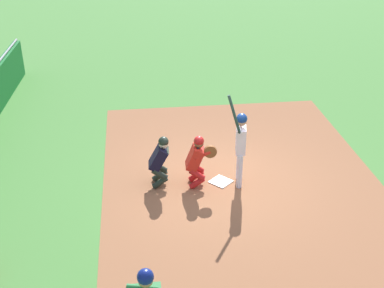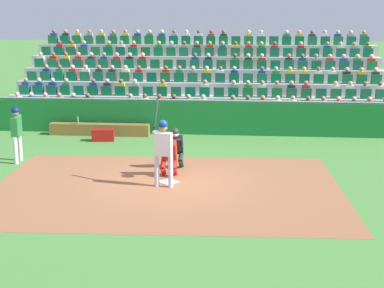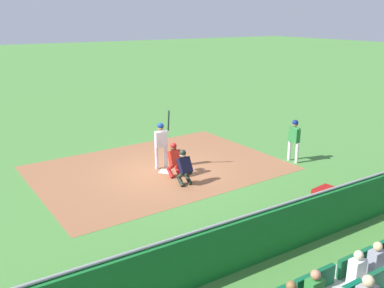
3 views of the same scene
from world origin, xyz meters
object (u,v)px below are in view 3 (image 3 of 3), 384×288
object	(u,v)px
catcher_crouching	(174,158)
equipment_duffel_bag	(323,194)
dugout_bench	(356,202)
home_plate_marker	(165,171)
batter_at_plate	(161,140)
home_plate_umpire	(184,166)
water_bottle_on_bench	(371,185)
on_deck_batter	(294,137)

from	to	relation	value
catcher_crouching	equipment_duffel_bag	bearing A→B (deg)	-55.54
catcher_crouching	dugout_bench	bearing A→B (deg)	-57.67
home_plate_marker	catcher_crouching	xyz separation A→B (m)	(0.08, -0.58, 0.71)
batter_at_plate	home_plate_umpire	world-z (taller)	batter_at_plate
dugout_bench	equipment_duffel_bag	distance (m)	1.02
batter_at_plate	equipment_duffel_bag	size ratio (longest dim) A/B	3.00
home_plate_umpire	dugout_bench	size ratio (longest dim) A/B	0.34
water_bottle_on_bench	dugout_bench	bearing A→B (deg)	-174.28
home_plate_marker	equipment_duffel_bag	xyz separation A→B (m)	(3.04, -4.90, 0.20)
equipment_duffel_bag	home_plate_marker	bearing A→B (deg)	114.19
dugout_bench	water_bottle_on_bench	size ratio (longest dim) A/B	13.76
equipment_duffel_bag	batter_at_plate	bearing A→B (deg)	111.51
home_plate_marker	dugout_bench	size ratio (longest dim) A/B	0.12
on_deck_batter	equipment_duffel_bag	bearing A→B (deg)	-120.63
batter_at_plate	dugout_bench	bearing A→B (deg)	-61.97
on_deck_batter	home_plate_marker	bearing A→B (deg)	160.76
batter_at_plate	water_bottle_on_bench	xyz separation A→B (m)	(4.14, -6.18, -0.56)
home_plate_umpire	water_bottle_on_bench	distance (m)	6.06
home_plate_marker	dugout_bench	world-z (taller)	dugout_bench
home_plate_umpire	on_deck_batter	world-z (taller)	on_deck_batter
home_plate_umpire	on_deck_batter	xyz separation A→B (m)	(4.94, -0.29, 0.36)
home_plate_marker	on_deck_batter	world-z (taller)	on_deck_batter
water_bottle_on_bench	home_plate_umpire	bearing A→B (deg)	134.34
water_bottle_on_bench	equipment_duffel_bag	world-z (taller)	water_bottle_on_bench
batter_at_plate	dugout_bench	distance (m)	7.15
batter_at_plate	dugout_bench	xyz separation A→B (m)	(3.33, -6.26, -0.92)
home_plate_umpire	on_deck_batter	size ratio (longest dim) A/B	0.73
batter_at_plate	on_deck_batter	bearing A→B (deg)	-23.75
batter_at_plate	dugout_bench	world-z (taller)	batter_at_plate
home_plate_marker	water_bottle_on_bench	world-z (taller)	water_bottle_on_bench
water_bottle_on_bench	on_deck_batter	size ratio (longest dim) A/B	0.16
catcher_crouching	water_bottle_on_bench	distance (m)	6.64
home_plate_marker	home_plate_umpire	bearing A→B (deg)	-90.82
batter_at_plate	water_bottle_on_bench	distance (m)	7.46
dugout_bench	home_plate_marker	bearing A→B (deg)	120.26
batter_at_plate	catcher_crouching	xyz separation A→B (m)	(-0.00, -0.99, -0.41)
catcher_crouching	equipment_duffel_bag	xyz separation A→B (m)	(2.97, -4.32, -0.51)
home_plate_marker	home_plate_umpire	world-z (taller)	home_plate_umpire
home_plate_umpire	dugout_bench	bearing A→B (deg)	-52.14
home_plate_marker	equipment_duffel_bag	bearing A→B (deg)	-58.16
home_plate_umpire	equipment_duffel_bag	xyz separation A→B (m)	(3.06, -3.47, -0.48)
batter_at_plate	catcher_crouching	world-z (taller)	batter_at_plate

